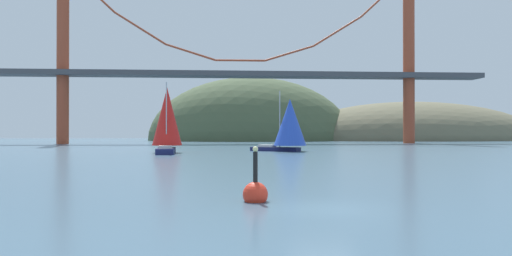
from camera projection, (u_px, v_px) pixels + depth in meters
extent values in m
plane|color=#426075|center=(322.00, 209.00, 18.16)|extent=(360.00, 360.00, 0.00)
ellipsoid|color=#6B664C|center=(413.00, 140.00, 156.93)|extent=(87.46, 44.00, 25.92)
ellipsoid|color=#4C5B3D|center=(251.00, 140.00, 153.19)|extent=(67.23, 44.00, 41.62)
cylinder|color=#A34228|center=(63.00, 54.00, 110.21)|extent=(2.80, 2.80, 42.82)
cylinder|color=#A34228|center=(409.00, 58.00, 115.95)|extent=(2.80, 2.80, 42.82)
cube|color=#47474C|center=(240.00, 75.00, 113.05)|extent=(120.48, 6.00, 1.20)
cylinder|color=#A34228|center=(140.00, 28.00, 111.48)|extent=(12.33, 0.50, 7.93)
cylinder|color=#A34228|center=(190.00, 52.00, 112.26)|extent=(12.22, 0.50, 4.23)
cylinder|color=#A34228|center=(240.00, 60.00, 113.07)|extent=(12.07, 0.50, 0.50)
cylinder|color=#A34228|center=(289.00, 53.00, 113.91)|extent=(12.22, 0.50, 4.23)
cylinder|color=#A34228|center=(338.00, 31.00, 114.76)|extent=(12.33, 0.50, 7.93)
cube|color=#191E4C|center=(166.00, 151.00, 62.20)|extent=(2.72, 7.40, 0.76)
cube|color=beige|center=(165.00, 147.00, 60.91)|extent=(1.86, 2.43, 0.36)
cylinder|color=#B2B2B7|center=(166.00, 115.00, 62.96)|extent=(0.14, 0.14, 8.95)
cone|color=red|center=(167.00, 116.00, 64.54)|extent=(4.37, 4.37, 8.09)
cube|color=#191E4C|center=(275.00, 149.00, 70.37)|extent=(7.57, 5.67, 0.60)
cube|color=beige|center=(267.00, 146.00, 71.00)|extent=(2.89, 2.59, 0.36)
cylinder|color=#B2B2B7|center=(280.00, 119.00, 70.05)|extent=(0.14, 0.14, 8.54)
cone|color=blue|center=(290.00, 122.00, 69.29)|extent=(6.69, 6.69, 6.96)
sphere|color=red|center=(255.00, 195.00, 20.04)|extent=(1.10, 1.10, 1.10)
cylinder|color=black|center=(255.00, 170.00, 20.05)|extent=(0.20, 0.20, 1.60)
sphere|color=#F2EA99|center=(255.00, 149.00, 20.05)|extent=(0.24, 0.24, 0.24)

